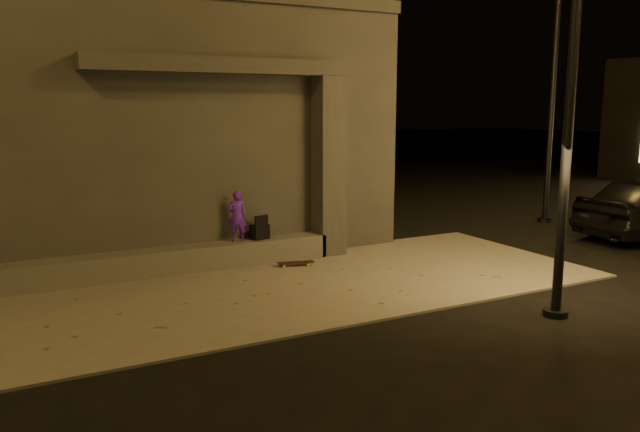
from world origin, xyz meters
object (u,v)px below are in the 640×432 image
skateboarder (237,216)px  street_lamp_0 (574,40)px  column (329,167)px  backpack (260,231)px  skateboard (296,263)px

skateboarder → street_lamp_0: street_lamp_0 is taller
column → backpack: bearing=180.0°
street_lamp_0 → skateboarder: bearing=122.3°
column → skateboard: (-1.07, -0.65, -1.74)m
skateboarder → street_lamp_0: size_ratio=0.14×
column → skateboarder: (-1.99, 0.00, -0.86)m
street_lamp_0 → skateboard: bearing=117.2°
backpack → skateboard: backpack is taller
backpack → street_lamp_0: (2.66, -4.94, 3.29)m
skateboarder → street_lamp_0: 6.55m
column → skateboard: size_ratio=5.03×
skateboard → street_lamp_0: 6.16m
skateboard → street_lamp_0: (2.20, -4.29, 3.84)m
skateboarder → skateboard: skateboarder is taller
skateboarder → street_lamp_0: (3.12, -4.94, 2.97)m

